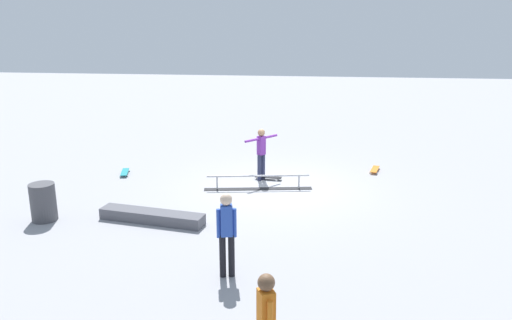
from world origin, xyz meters
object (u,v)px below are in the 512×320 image
object	(u,v)px
skate_ledge	(152,216)
skater_main	(261,151)
grind_rail	(258,183)
loose_skateboard_orange	(375,169)
loose_skateboard_teal	(125,172)
skateboard_main	(268,177)
trash_bin	(43,202)
bystander_blue_shirt	(227,230)

from	to	relation	value
skate_ledge	skater_main	world-z (taller)	skater_main
grind_rail	skater_main	xyz separation A→B (m)	(0.01, -0.86, 0.73)
skater_main	loose_skateboard_orange	world-z (taller)	skater_main
grind_rail	loose_skateboard_teal	xyz separation A→B (m)	(4.31, -0.91, -0.11)
grind_rail	skate_ledge	world-z (taller)	grind_rail
skater_main	loose_skateboard_orange	size ratio (longest dim) A/B	1.90
skate_ledge	loose_skateboard_teal	bearing A→B (deg)	-60.21
skateboard_main	loose_skateboard_teal	world-z (taller)	same
skater_main	trash_bin	xyz separation A→B (m)	(4.83, 3.77, -0.46)
skate_ledge	bystander_blue_shirt	world-z (taller)	bystander_blue_shirt
skater_main	loose_skateboard_teal	xyz separation A→B (m)	(4.30, -0.05, -0.84)
grind_rail	trash_bin	bearing A→B (deg)	21.81
skater_main	loose_skateboard_orange	distance (m)	3.83
skateboard_main	loose_skateboard_teal	size ratio (longest dim) A/B	0.99
grind_rail	skateboard_main	bearing A→B (deg)	-111.78
loose_skateboard_orange	skate_ledge	bearing A→B (deg)	-36.08
skater_main	grind_rail	bearing A→B (deg)	-138.85
skater_main	skateboard_main	size ratio (longest dim) A/B	1.92
trash_bin	skater_main	bearing A→B (deg)	-142.00
skateboard_main	trash_bin	xyz separation A→B (m)	(5.04, 3.83, 0.38)
skate_ledge	trash_bin	world-z (taller)	trash_bin
skate_ledge	trash_bin	size ratio (longest dim) A/B	2.83
skater_main	loose_skateboard_teal	bearing A→B (deg)	129.96
skater_main	skate_ledge	bearing A→B (deg)	-171.40
skater_main	loose_skateboard_teal	world-z (taller)	skater_main
bystander_blue_shirt	loose_skateboard_teal	world-z (taller)	bystander_blue_shirt
skater_main	loose_skateboard_teal	size ratio (longest dim) A/B	1.90
bystander_blue_shirt	skater_main	bearing A→B (deg)	-102.80
bystander_blue_shirt	loose_skateboard_orange	xyz separation A→B (m)	(-3.47, -7.28, -0.86)
skateboard_main	skater_main	bearing A→B (deg)	20.36
grind_rail	skater_main	world-z (taller)	skater_main
skater_main	trash_bin	world-z (taller)	skater_main
bystander_blue_shirt	loose_skateboard_teal	distance (m)	7.46
grind_rail	loose_skateboard_orange	world-z (taller)	grind_rail
skater_main	bystander_blue_shirt	world-z (taller)	bystander_blue_shirt
skate_ledge	skateboard_main	world-z (taller)	skate_ledge
bystander_blue_shirt	trash_bin	world-z (taller)	bystander_blue_shirt
loose_skateboard_orange	trash_bin	distance (m)	9.76
skater_main	trash_bin	distance (m)	6.15
loose_skateboard_orange	bystander_blue_shirt	bearing A→B (deg)	-11.99
grind_rail	skater_main	size ratio (longest dim) A/B	1.96
skateboard_main	loose_skateboard_orange	bearing A→B (deg)	-152.77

